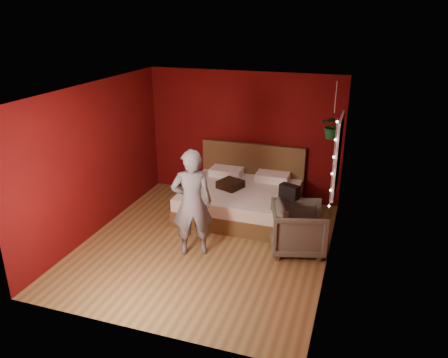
# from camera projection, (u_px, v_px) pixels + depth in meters

# --- Properties ---
(floor) EXTENTS (4.50, 4.50, 0.00)m
(floor) POSITION_uv_depth(u_px,v_px,m) (206.00, 244.00, 7.38)
(floor) COLOR olive
(floor) RESTS_ON ground
(room_walls) EXTENTS (4.04, 4.54, 2.62)m
(room_walls) POSITION_uv_depth(u_px,v_px,m) (204.00, 149.00, 6.77)
(room_walls) COLOR #5F0C0A
(room_walls) RESTS_ON ground
(window) EXTENTS (0.05, 0.97, 1.27)m
(window) POSITION_uv_depth(u_px,v_px,m) (338.00, 155.00, 7.05)
(window) COLOR white
(window) RESTS_ON room_walls
(fairy_lights) EXTENTS (0.04, 0.04, 1.45)m
(fairy_lights) POSITION_uv_depth(u_px,v_px,m) (333.00, 165.00, 6.60)
(fairy_lights) COLOR silver
(fairy_lights) RESTS_ON room_walls
(bed) EXTENTS (2.14, 1.82, 1.18)m
(bed) POSITION_uv_depth(u_px,v_px,m) (242.00, 198.00, 8.43)
(bed) COLOR brown
(bed) RESTS_ON ground
(person) EXTENTS (0.76, 0.65, 1.76)m
(person) POSITION_uv_depth(u_px,v_px,m) (192.00, 203.00, 6.81)
(person) COLOR slate
(person) RESTS_ON ground
(armchair) EXTENTS (1.05, 1.04, 0.79)m
(armchair) POSITION_uv_depth(u_px,v_px,m) (298.00, 228.00, 7.06)
(armchair) COLOR #656550
(armchair) RESTS_ON ground
(handbag) EXTENTS (0.36, 0.27, 0.23)m
(handbag) POSITION_uv_depth(u_px,v_px,m) (289.00, 191.00, 7.19)
(handbag) COLOR black
(handbag) RESTS_ON armchair
(throw_pillow) EXTENTS (0.52, 0.52, 0.14)m
(throw_pillow) POSITION_uv_depth(u_px,v_px,m) (230.00, 184.00, 8.28)
(throw_pillow) COLOR black
(throw_pillow) RESTS_ON bed
(hanging_plant) EXTENTS (0.44, 0.39, 0.98)m
(hanging_plant) POSITION_uv_depth(u_px,v_px,m) (333.00, 126.00, 7.48)
(hanging_plant) COLOR silver
(hanging_plant) RESTS_ON room_walls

